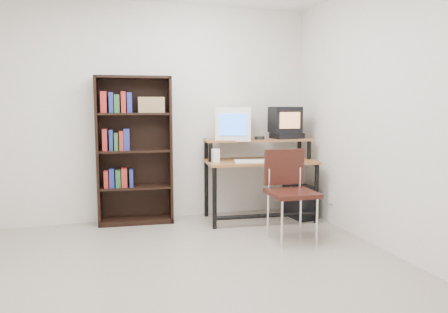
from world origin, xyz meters
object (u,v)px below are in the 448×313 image
object	(u,v)px
crt_monitor	(234,124)
bookshelf	(134,148)
pc_tower	(298,201)
school_chair	(289,184)
computer_desk	(259,163)
crt_tv	(285,120)

from	to	relation	value
crt_monitor	bookshelf	distance (m)	1.22
crt_monitor	pc_tower	world-z (taller)	crt_monitor
school_chair	bookshelf	distance (m)	1.87
computer_desk	crt_tv	bearing A→B (deg)	18.51
computer_desk	crt_monitor	world-z (taller)	crt_monitor
bookshelf	school_chair	bearing A→B (deg)	-32.15
computer_desk	crt_tv	size ratio (longest dim) A/B	3.71
pc_tower	crt_tv	bearing A→B (deg)	123.90
crt_monitor	school_chair	distance (m)	1.17
pc_tower	school_chair	size ratio (longest dim) A/B	0.48
crt_tv	pc_tower	world-z (taller)	crt_tv
crt_monitor	computer_desk	bearing A→B (deg)	-6.96
crt_monitor	crt_tv	xyz separation A→B (m)	(0.65, -0.06, 0.04)
crt_tv	bookshelf	world-z (taller)	bookshelf
pc_tower	bookshelf	bearing A→B (deg)	164.62
school_chair	bookshelf	world-z (taller)	bookshelf
pc_tower	school_chair	xyz separation A→B (m)	(-0.49, -0.75, 0.37)
computer_desk	crt_monitor	size ratio (longest dim) A/B	2.54
crt_monitor	crt_tv	distance (m)	0.66
crt_monitor	pc_tower	size ratio (longest dim) A/B	1.19
crt_tv	bookshelf	distance (m)	1.87
school_chair	computer_desk	bearing A→B (deg)	92.06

